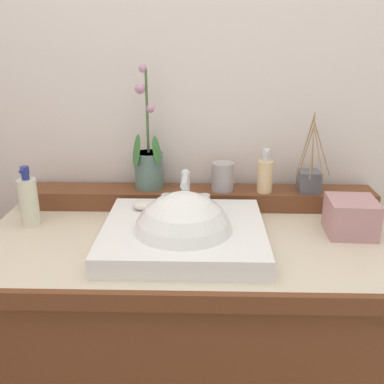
# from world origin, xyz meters

# --- Properties ---
(wall_back) EXTENTS (2.91, 0.20, 2.60)m
(wall_back) POSITION_xyz_m (0.00, 0.40, 1.30)
(wall_back) COLOR silver
(wall_back) RESTS_ON ground
(vanity_cabinet) EXTENTS (1.19, 0.60, 0.87)m
(vanity_cabinet) POSITION_xyz_m (0.00, -0.00, 0.43)
(vanity_cabinet) COLOR brown
(vanity_cabinet) RESTS_ON ground
(back_ledge) EXTENTS (1.12, 0.11, 0.06)m
(back_ledge) POSITION_xyz_m (0.00, 0.23, 0.89)
(back_ledge) COLOR brown
(back_ledge) RESTS_ON vanity_cabinet
(sink_basin) EXTENTS (0.43, 0.39, 0.29)m
(sink_basin) POSITION_xyz_m (-0.04, -0.06, 0.88)
(sink_basin) COLOR white
(sink_basin) RESTS_ON vanity_cabinet
(soap_bar) EXTENTS (0.07, 0.04, 0.02)m
(soap_bar) POSITION_xyz_m (-0.15, 0.06, 0.93)
(soap_bar) COLOR beige
(soap_bar) RESTS_ON sink_basin
(potted_plant) EXTENTS (0.10, 0.11, 0.39)m
(potted_plant) POSITION_xyz_m (-0.16, 0.24, 1.00)
(potted_plant) COLOR slate
(potted_plant) RESTS_ON back_ledge
(soap_dispenser) EXTENTS (0.05, 0.05, 0.14)m
(soap_dispenser) POSITION_xyz_m (0.21, 0.21, 0.98)
(soap_dispenser) COLOR #E1BD8B
(soap_dispenser) RESTS_ON back_ledge
(tumbler_cup) EXTENTS (0.07, 0.07, 0.09)m
(tumbler_cup) POSITION_xyz_m (0.08, 0.22, 0.97)
(tumbler_cup) COLOR #9F9696
(tumbler_cup) RESTS_ON back_ledge
(reed_diffuser) EXTENTS (0.11, 0.13, 0.25)m
(reed_diffuser) POSITION_xyz_m (0.35, 0.22, 0.96)
(reed_diffuser) COLOR #525359
(reed_diffuser) RESTS_ON back_ledge
(lotion_bottle) EXTENTS (0.05, 0.06, 0.18)m
(lotion_bottle) POSITION_xyz_m (-0.49, 0.06, 0.94)
(lotion_bottle) COLOR beige
(lotion_bottle) RESTS_ON vanity_cabinet
(tissue_box) EXTENTS (0.14, 0.14, 0.10)m
(tissue_box) POSITION_xyz_m (0.43, 0.03, 0.91)
(tissue_box) COLOR tan
(tissue_box) RESTS_ON vanity_cabinet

